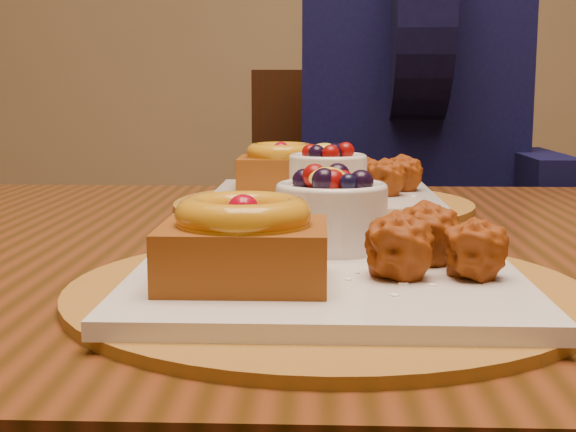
% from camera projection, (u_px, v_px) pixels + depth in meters
% --- Properties ---
extents(dining_table, '(1.60, 0.90, 0.76)m').
position_uv_depth(dining_table, '(323.00, 314.00, 0.82)').
color(dining_table, '#351F09').
rests_on(dining_table, ground).
extents(place_setting_near, '(0.38, 0.38, 0.09)m').
position_uv_depth(place_setting_near, '(322.00, 260.00, 0.59)').
color(place_setting_near, brown).
rests_on(place_setting_near, dining_table).
extents(place_setting_far, '(0.38, 0.38, 0.09)m').
position_uv_depth(place_setting_far, '(321.00, 188.00, 1.01)').
color(place_setting_far, brown).
rests_on(place_setting_far, dining_table).
extents(chair_far, '(0.47, 0.47, 0.95)m').
position_uv_depth(chair_far, '(357.00, 269.00, 1.71)').
color(chair_far, black).
rests_on(chair_far, ground).
extents(diner, '(0.50, 0.49, 0.82)m').
position_uv_depth(diner, '(411.00, 103.00, 1.51)').
color(diner, black).
rests_on(diner, ground).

